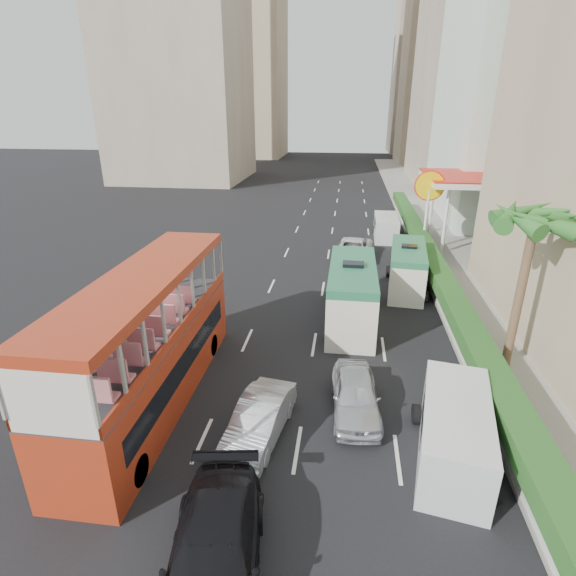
% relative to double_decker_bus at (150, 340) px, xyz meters
% --- Properties ---
extents(ground_plane, '(200.00, 200.00, 0.00)m').
position_rel_double_decker_bus_xyz_m(ground_plane, '(6.00, 0.00, -2.53)').
color(ground_plane, black).
rests_on(ground_plane, ground).
extents(double_decker_bus, '(2.50, 11.00, 5.06)m').
position_rel_double_decker_bus_xyz_m(double_decker_bus, '(0.00, 0.00, 0.00)').
color(double_decker_bus, '#A82F15').
rests_on(double_decker_bus, ground).
extents(car_silver_lane_a, '(2.09, 4.32, 1.36)m').
position_rel_double_decker_bus_xyz_m(car_silver_lane_a, '(4.27, -1.55, -2.53)').
color(car_silver_lane_a, silver).
rests_on(car_silver_lane_a, ground).
extents(car_silver_lane_b, '(1.94, 4.23, 1.40)m').
position_rel_double_decker_bus_xyz_m(car_silver_lane_b, '(7.45, 0.25, -2.53)').
color(car_silver_lane_b, silver).
rests_on(car_silver_lane_b, ground).
extents(van_asset, '(3.10, 5.41, 1.42)m').
position_rel_double_decker_bus_xyz_m(van_asset, '(7.39, 17.99, -2.53)').
color(van_asset, silver).
rests_on(van_asset, ground).
extents(minibus_near, '(2.30, 6.85, 3.04)m').
position_rel_double_decker_bus_xyz_m(minibus_near, '(7.26, 7.71, -1.01)').
color(minibus_near, silver).
rests_on(minibus_near, ground).
extents(minibus_far, '(2.55, 6.06, 2.61)m').
position_rel_double_decker_bus_xyz_m(minibus_far, '(10.58, 12.71, -1.22)').
color(minibus_far, silver).
rests_on(minibus_far, ground).
extents(panel_van_near, '(2.84, 5.21, 1.97)m').
position_rel_double_decker_bus_xyz_m(panel_van_near, '(10.47, -1.70, -1.54)').
color(panel_van_near, silver).
rests_on(panel_van_near, ground).
extents(panel_van_far, '(1.96, 4.70, 1.87)m').
position_rel_double_decker_bus_xyz_m(panel_van_far, '(10.14, 24.08, -1.60)').
color(panel_van_far, silver).
rests_on(panel_van_far, ground).
extents(sidewalk, '(6.00, 120.00, 0.18)m').
position_rel_double_decker_bus_xyz_m(sidewalk, '(15.00, 25.00, -2.44)').
color(sidewalk, '#99968C').
rests_on(sidewalk, ground).
extents(kerb_wall, '(0.30, 44.00, 1.00)m').
position_rel_double_decker_bus_xyz_m(kerb_wall, '(12.20, 14.00, -1.85)').
color(kerb_wall, silver).
rests_on(kerb_wall, sidewalk).
extents(hedge, '(1.10, 44.00, 0.70)m').
position_rel_double_decker_bus_xyz_m(hedge, '(12.20, 14.00, -1.00)').
color(hedge, '#2D6626').
rests_on(hedge, kerb_wall).
extents(palm_tree, '(0.36, 0.36, 6.40)m').
position_rel_double_decker_bus_xyz_m(palm_tree, '(13.80, 4.00, 0.85)').
color(palm_tree, brown).
rests_on(palm_tree, sidewalk).
extents(shell_station, '(6.50, 8.00, 5.50)m').
position_rel_double_decker_bus_xyz_m(shell_station, '(16.00, 23.00, 0.22)').
color(shell_station, silver).
rests_on(shell_station, ground).
extents(tower_far_a, '(14.00, 14.00, 44.00)m').
position_rel_double_decker_bus_xyz_m(tower_far_a, '(23.00, 82.00, 19.47)').
color(tower_far_a, tan).
rests_on(tower_far_a, ground).
extents(tower_far_b, '(14.00, 14.00, 40.00)m').
position_rel_double_decker_bus_xyz_m(tower_far_b, '(23.00, 104.00, 17.47)').
color(tower_far_b, '#B2A18C').
rests_on(tower_far_b, ground).
extents(tower_left_b, '(16.00, 16.00, 46.00)m').
position_rel_double_decker_bus_xyz_m(tower_left_b, '(-16.00, 90.00, 20.47)').
color(tower_left_b, tan).
rests_on(tower_left_b, ground).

